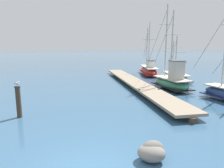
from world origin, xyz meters
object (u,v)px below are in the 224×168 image
perched_seagull (17,83)px  fishing_boat_1 (172,81)px  shore_rock_near_right (152,152)px  mooring_piling (19,101)px  fishing_boat_2 (176,75)px  fishing_boat_0 (149,70)px

perched_seagull → fishing_boat_1: bearing=21.2°
shore_rock_near_right → mooring_piling: bearing=132.7°
fishing_boat_1 → perched_seagull: bearing=-158.8°
fishing_boat_2 → perched_seagull: bearing=-149.0°
fishing_boat_2 → mooring_piling: fishing_boat_2 is taller
fishing_boat_1 → perched_seagull: fishing_boat_1 is taller
fishing_boat_0 → mooring_piling: bearing=-134.3°
perched_seagull → mooring_piling: bearing=-38.8°
fishing_boat_0 → mooring_piling: 19.77m
fishing_boat_2 → mooring_piling: bearing=-149.0°
fishing_boat_2 → shore_rock_near_right: bearing=-123.5°
mooring_piling → shore_rock_near_right: mooring_piling is taller
perched_seagull → shore_rock_near_right: 7.76m
fishing_boat_2 → mooring_piling: (-14.72, -8.86, 0.30)m
mooring_piling → perched_seagull: size_ratio=5.28×
fishing_boat_0 → shore_rock_near_right: 21.55m
shore_rock_near_right → fishing_boat_1: bearing=57.0°
fishing_boat_1 → mooring_piling: size_ratio=4.39×
fishing_boat_0 → fishing_boat_1: fishing_boat_1 is taller
fishing_boat_0 → shore_rock_near_right: bearing=-113.7°
fishing_boat_0 → perched_seagull: bearing=-134.3°
mooring_piling → perched_seagull: bearing=141.2°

